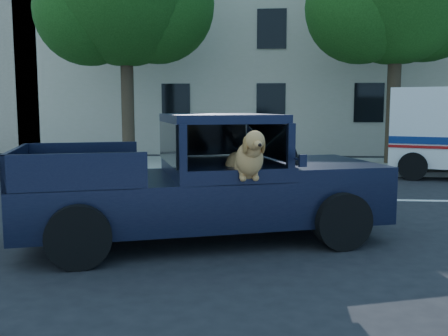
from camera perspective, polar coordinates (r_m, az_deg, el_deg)
The scene contains 5 objects.
ground at distance 7.80m, azimuth -0.93°, elevation -7.95°, with size 120.00×120.00×0.00m, color black.
far_sidewalk at distance 16.83m, azimuth 2.08°, elevation 0.35°, with size 60.00×4.00×0.15m, color gray.
lane_stripes at distance 11.16m, azimuth 11.08°, elevation -3.51°, with size 21.60×0.14×0.01m, color silver, non-canonical shape.
building_main at distance 24.24m, azimuth 10.20°, elevation 12.74°, with size 26.00×6.00×9.00m, color #BFB29E.
pickup_truck at distance 7.57m, azimuth -2.99°, elevation -3.42°, with size 5.70×3.62×1.90m.
Camera 1 is at (0.73, -7.50, 2.00)m, focal length 40.00 mm.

